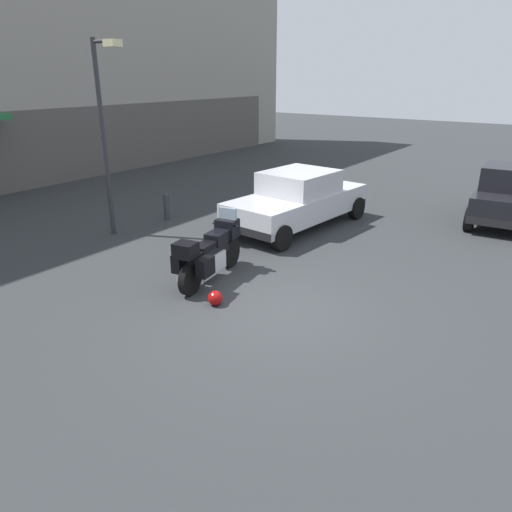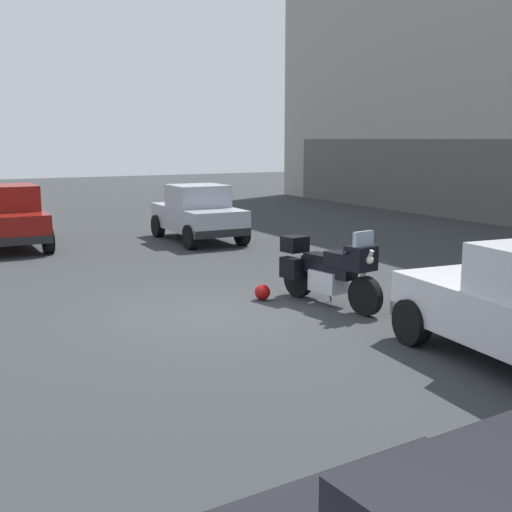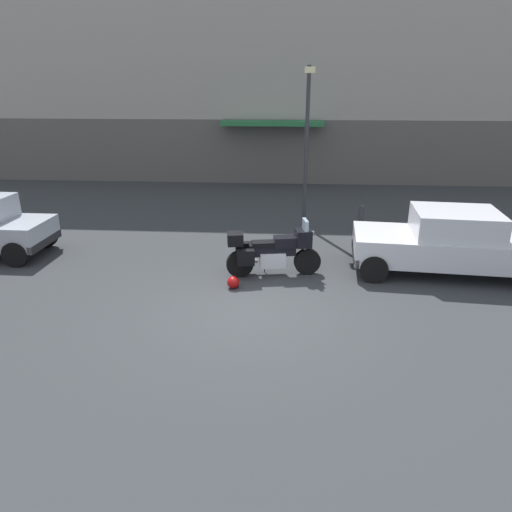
% 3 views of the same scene
% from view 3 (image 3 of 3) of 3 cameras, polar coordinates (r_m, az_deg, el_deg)
% --- Properties ---
extents(ground_plane, '(80.00, 80.00, 0.00)m').
position_cam_3_polar(ground_plane, '(9.59, -0.89, -6.69)').
color(ground_plane, '#2D3033').
extents(building_facade_rear, '(39.12, 3.40, 13.12)m').
position_cam_3_polar(building_facade_rear, '(22.70, 2.36, 25.76)').
color(building_facade_rear, gray).
rests_on(building_facade_rear, ground).
extents(motorcycle, '(2.25, 0.94, 1.36)m').
position_cam_3_polar(motorcycle, '(11.09, 1.95, 0.63)').
color(motorcycle, black).
rests_on(motorcycle, ground).
extents(helmet, '(0.28, 0.28, 0.28)m').
position_cam_3_polar(helmet, '(10.57, -2.78, -3.21)').
color(helmet, '#990C0C').
rests_on(helmet, ground).
extents(car_sedan_far, '(4.68, 2.27, 1.56)m').
position_cam_3_polar(car_sedan_far, '(12.10, 22.58, 1.54)').
color(car_sedan_far, silver).
rests_on(car_sedan_far, ground).
extents(streetlamp_curbside, '(0.28, 0.94, 4.82)m').
position_cam_3_polar(streetlamp_curbside, '(14.52, 6.20, 14.57)').
color(streetlamp_curbside, '#2D2D33').
rests_on(streetlamp_curbside, ground).
extents(bollard_curbside, '(0.16, 0.16, 0.80)m').
position_cam_3_polar(bollard_curbside, '(15.06, 12.61, 4.71)').
color(bollard_curbside, '#333338').
rests_on(bollard_curbside, ground).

